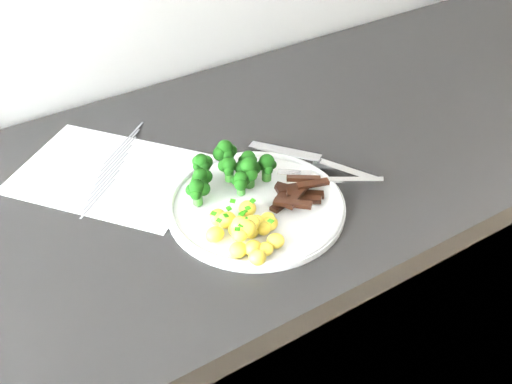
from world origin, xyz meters
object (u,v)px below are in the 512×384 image
at_px(counter, 216,362).
at_px(beef_strips, 296,194).
at_px(broccoli, 229,169).
at_px(recipe_paper, 110,174).
at_px(potatoes, 246,230).
at_px(plate, 256,205).
at_px(knife, 327,166).
at_px(fork, 333,178).

distance_m(counter, beef_strips, 0.48).
height_order(counter, broccoli, broccoli).
bearing_deg(recipe_paper, potatoes, -68.22).
height_order(potatoes, beef_strips, potatoes).
distance_m(plate, beef_strips, 0.06).
bearing_deg(beef_strips, potatoes, -163.70).
xyz_separation_m(potatoes, beef_strips, (0.10, 0.03, -0.01)).
height_order(plate, broccoli, broccoli).
xyz_separation_m(beef_strips, knife, (0.09, 0.04, -0.01)).
relative_size(counter, recipe_paper, 7.09).
bearing_deg(recipe_paper, broccoli, -44.13).
relative_size(recipe_paper, broccoli, 2.36).
bearing_deg(plate, recipe_paper, 127.49).
bearing_deg(knife, broccoli, 165.73).
bearing_deg(plate, broccoli, 99.79).
bearing_deg(broccoli, plate, -80.21).
height_order(plate, fork, fork).
height_order(recipe_paper, plate, plate).
bearing_deg(beef_strips, knife, 24.60).
relative_size(counter, beef_strips, 24.04).
height_order(recipe_paper, beef_strips, beef_strips).
relative_size(broccoli, knife, 0.78).
relative_size(beef_strips, knife, 0.54).
distance_m(plate, broccoli, 0.07).
height_order(counter, plate, plate).
bearing_deg(fork, beef_strips, -178.15).
relative_size(counter, potatoes, 20.47).
distance_m(recipe_paper, broccoli, 0.19).
bearing_deg(beef_strips, plate, 159.45).
relative_size(potatoes, beef_strips, 1.17).
height_order(plate, knife, knife).
height_order(recipe_paper, fork, fork).
height_order(recipe_paper, broccoli, broccoli).
xyz_separation_m(counter, broccoli, (0.02, -0.04, 0.48)).
height_order(broccoli, beef_strips, broccoli).
xyz_separation_m(counter, knife, (0.17, -0.08, 0.45)).
distance_m(broccoli, fork, 0.15).
distance_m(broccoli, knife, 0.16).
xyz_separation_m(beef_strips, fork, (0.07, 0.00, -0.00)).
xyz_separation_m(counter, fork, (0.15, -0.11, 0.46)).
height_order(recipe_paper, potatoes, potatoes).
relative_size(fork, knife, 0.68).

